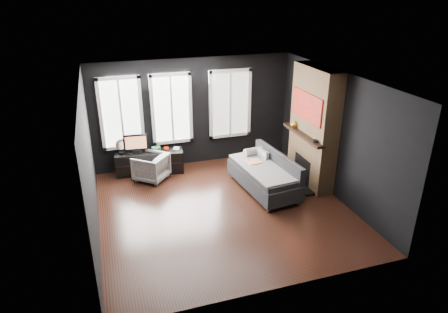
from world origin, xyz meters
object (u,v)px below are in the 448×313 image
object	(u,v)px
armchair	(151,166)
media_console	(150,162)
sofa	(264,173)
mantel_vase	(294,124)
book	(173,145)
mug	(166,148)
monitor	(136,142)

from	to	relation	value
armchair	media_console	size ratio (longest dim) A/B	0.44
sofa	mantel_vase	bearing A→B (deg)	22.37
armchair	book	world-z (taller)	book
media_console	book	distance (m)	0.71
media_console	mug	world-z (taller)	mug
media_console	monitor	world-z (taller)	monitor
media_console	armchair	bearing A→B (deg)	-86.04
armchair	sofa	bearing A→B (deg)	100.64
media_console	mantel_vase	world-z (taller)	mantel_vase
monitor	book	xyz separation A→B (m)	(0.89, -0.04, -0.16)
sofa	book	xyz separation A→B (m)	(-1.70, 1.71, 0.24)
media_console	monitor	distance (m)	0.61
monitor	book	distance (m)	0.91
sofa	armchair	distance (m)	2.66
book	mug	bearing A→B (deg)	-155.16
sofa	monitor	size ratio (longest dim) A/B	3.42
media_console	mantel_vase	distance (m)	3.61
sofa	monitor	bearing A→B (deg)	139.69
sofa	book	bearing A→B (deg)	128.51
book	mantel_vase	bearing A→B (deg)	-24.16
armchair	book	xyz separation A→B (m)	(0.63, 0.41, 0.30)
book	mantel_vase	xyz separation A→B (m)	(2.65, -1.19, 0.66)
sofa	monitor	distance (m)	3.15
mantel_vase	media_console	bearing A→B (deg)	159.89
sofa	armchair	size ratio (longest dim) A/B	2.78
armchair	media_console	distance (m)	0.42
mug	sofa	bearing A→B (deg)	-40.60
media_console	monitor	xyz separation A→B (m)	(-0.29, 0.04, 0.53)
mug	mantel_vase	xyz separation A→B (m)	(2.84, -1.10, 0.70)
monitor	armchair	bearing A→B (deg)	-54.05
sofa	media_console	distance (m)	2.87
monitor	mug	size ratio (longest dim) A/B	4.75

